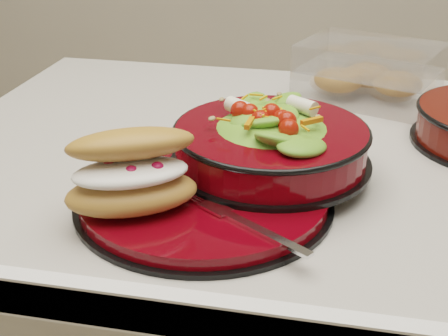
% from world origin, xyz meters
% --- Properties ---
extents(dinner_plate, '(0.31, 0.31, 0.02)m').
position_xyz_m(dinner_plate, '(-0.19, -0.18, 0.91)').
color(dinner_plate, black).
rests_on(dinner_plate, island_counter).
extents(salad_bowl, '(0.25, 0.25, 0.10)m').
position_xyz_m(salad_bowl, '(-0.12, -0.10, 0.96)').
color(salad_bowl, black).
rests_on(salad_bowl, dinner_plate).
extents(croissant, '(0.17, 0.15, 0.09)m').
position_xyz_m(croissant, '(-0.25, -0.24, 0.96)').
color(croissant, '#AF6B35').
rests_on(croissant, dinner_plate).
extents(fork, '(0.13, 0.10, 0.00)m').
position_xyz_m(fork, '(-0.12, -0.26, 0.92)').
color(fork, silver).
rests_on(fork, dinner_plate).
extents(pastry_box, '(0.26, 0.22, 0.09)m').
position_xyz_m(pastry_box, '(-0.00, 0.24, 0.94)').
color(pastry_box, white).
rests_on(pastry_box, island_counter).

